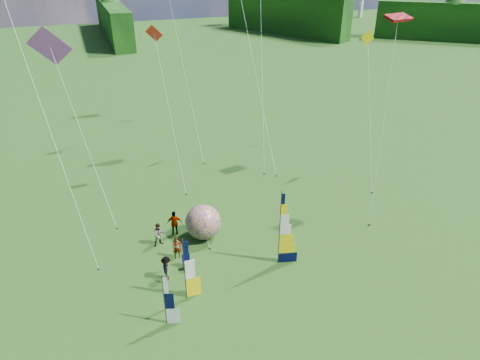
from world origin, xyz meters
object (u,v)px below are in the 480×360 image
object	(u,v)px
feather_banner_main	(280,230)
spectator_c	(167,268)
spectator_a	(177,248)
side_banner_far	(164,301)
camp_chair	(187,262)
spectator_b	(159,234)
kite_whale	(251,43)
bol_inflatable	(203,222)
spectator_d	(175,223)
side_banner_left	(185,271)

from	to	relation	value
feather_banner_main	spectator_c	xyz separation A→B (m)	(-6.75, 0.98, -1.71)
spectator_a	spectator_c	xyz separation A→B (m)	(-1.03, -1.73, 0.02)
side_banner_far	camp_chair	world-z (taller)	side_banner_far
spectator_b	spectator_c	world-z (taller)	spectator_b
side_banner_far	kite_whale	world-z (taller)	kite_whale
spectator_a	camp_chair	bearing A→B (deg)	-76.40
feather_banner_main	camp_chair	size ratio (longest dim) A/B	5.19
feather_banner_main	side_banner_far	xyz separation A→B (m)	(-7.51, -2.45, -0.94)
kite_whale	spectator_b	bearing A→B (deg)	-139.48
side_banner_far	kite_whale	distance (m)	24.13
spectator_c	kite_whale	distance (m)	21.43
bol_inflatable	spectator_a	world-z (taller)	bol_inflatable
camp_chair	spectator_c	bearing A→B (deg)	-163.54
spectator_b	spectator_c	xyz separation A→B (m)	(-0.24, -3.43, -0.05)
bol_inflatable	spectator_a	size ratio (longest dim) A/B	1.59
side_banner_far	bol_inflatable	size ratio (longest dim) A/B	1.29
spectator_d	feather_banner_main	bearing A→B (deg)	149.10
side_banner_left	spectator_c	distance (m)	2.36
feather_banner_main	kite_whale	size ratio (longest dim) A/B	0.25
kite_whale	camp_chair	bearing A→B (deg)	-130.55
side_banner_left	side_banner_far	distance (m)	2.10
kite_whale	spectator_d	bearing A→B (deg)	-138.25
side_banner_left	spectator_d	bearing A→B (deg)	84.15
feather_banner_main	side_banner_far	size ratio (longest dim) A/B	1.61
feather_banner_main	spectator_b	xyz separation A→B (m)	(-6.51, 4.41, -1.66)
feather_banner_main	spectator_c	size ratio (longest dim) A/B	3.21
feather_banner_main	spectator_d	xyz separation A→B (m)	(-5.29, 5.24, -1.59)
feather_banner_main	spectator_b	world-z (taller)	feather_banner_main
kite_whale	side_banner_far	bearing A→B (deg)	-129.48
spectator_d	camp_chair	bearing A→B (deg)	101.91
camp_chair	kite_whale	bearing A→B (deg)	54.10
spectator_c	camp_chair	world-z (taller)	spectator_c
spectator_c	bol_inflatable	bearing A→B (deg)	-31.34
spectator_a	side_banner_left	bearing A→B (deg)	-95.00
side_banner_far	spectator_b	xyz separation A→B (m)	(1.01, 6.86, -0.72)
side_banner_far	spectator_a	distance (m)	5.52
spectator_c	spectator_d	bearing A→B (deg)	-5.92
camp_chair	kite_whale	distance (m)	20.56
bol_inflatable	camp_chair	size ratio (longest dim) A/B	2.49
side_banner_left	kite_whale	world-z (taller)	kite_whale
spectator_b	kite_whale	size ratio (longest dim) A/B	0.08
side_banner_far	bol_inflatable	distance (m)	7.78
spectator_c	camp_chair	bearing A→B (deg)	-58.52
camp_chair	side_banner_far	bearing A→B (deg)	-120.44
bol_inflatable	spectator_c	world-z (taller)	bol_inflatable
side_banner_far	spectator_d	world-z (taller)	side_banner_far
feather_banner_main	spectator_b	distance (m)	8.03
feather_banner_main	camp_chair	world-z (taller)	feather_banner_main
side_banner_far	bol_inflatable	bearing A→B (deg)	79.30
spectator_a	spectator_b	world-z (taller)	spectator_b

